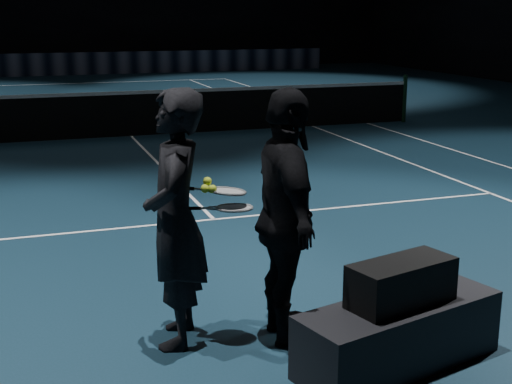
% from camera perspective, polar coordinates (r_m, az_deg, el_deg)
% --- Properties ---
extents(floor, '(36.00, 36.00, 0.00)m').
position_cam_1_polar(floor, '(15.07, -9.91, 4.37)').
color(floor, black).
rests_on(floor, ground).
extents(court_lines, '(10.98, 23.78, 0.01)m').
position_cam_1_polar(court_lines, '(15.07, -9.91, 4.39)').
color(court_lines, white).
rests_on(court_lines, floor).
extents(net_post_right, '(0.10, 0.10, 1.10)m').
position_cam_1_polar(net_post_right, '(17.15, 11.79, 7.33)').
color(net_post_right, black).
rests_on(net_post_right, floor).
extents(net_mesh, '(12.80, 0.02, 0.86)m').
position_cam_1_polar(net_mesh, '(15.00, -9.98, 6.07)').
color(net_mesh, black).
rests_on(net_mesh, floor).
extents(net_tape, '(12.80, 0.03, 0.07)m').
position_cam_1_polar(net_tape, '(14.94, -10.06, 7.83)').
color(net_tape, white).
rests_on(net_tape, net_mesh).
extents(sponsor_backdrop, '(22.00, 0.15, 0.90)m').
position_cam_1_polar(sponsor_backdrop, '(30.34, -14.66, 9.89)').
color(sponsor_backdrop, black).
rests_on(sponsor_backdrop, floor).
extents(player_bench, '(1.70, 0.94, 0.48)m').
position_cam_1_polar(player_bench, '(5.42, 11.34, -11.08)').
color(player_bench, black).
rests_on(player_bench, floor).
extents(racket_bag, '(0.87, 0.54, 0.32)m').
position_cam_1_polar(racket_bag, '(5.26, 11.55, -7.11)').
color(racket_bag, black).
rests_on(racket_bag, player_bench).
extents(bag_signature, '(0.36, 0.10, 0.11)m').
position_cam_1_polar(bag_signature, '(5.13, 12.54, -7.77)').
color(bag_signature, white).
rests_on(bag_signature, racket_bag).
extents(player_a, '(0.67, 0.84, 2.00)m').
position_cam_1_polar(player_a, '(5.46, -6.47, -2.21)').
color(player_a, black).
rests_on(player_a, floor).
extents(player_b, '(0.62, 1.22, 2.00)m').
position_cam_1_polar(player_b, '(5.47, 2.46, -2.09)').
color(player_b, black).
rests_on(player_b, floor).
extents(racket_lower, '(0.71, 0.40, 0.03)m').
position_cam_1_polar(racket_lower, '(5.42, -1.74, -1.27)').
color(racket_lower, black).
rests_on(racket_lower, player_a).
extents(racket_upper, '(0.71, 0.36, 0.10)m').
position_cam_1_polar(racket_upper, '(5.43, -2.29, 0.06)').
color(racket_upper, black).
rests_on(racket_upper, player_b).
extents(tennis_balls, '(0.12, 0.10, 0.12)m').
position_cam_1_polar(tennis_balls, '(5.38, -3.83, 0.44)').
color(tennis_balls, '#D0E430').
rests_on(tennis_balls, racket_upper).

